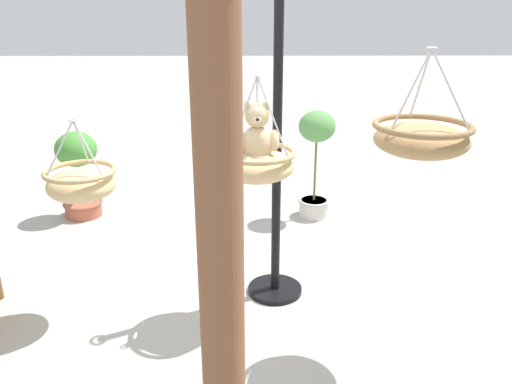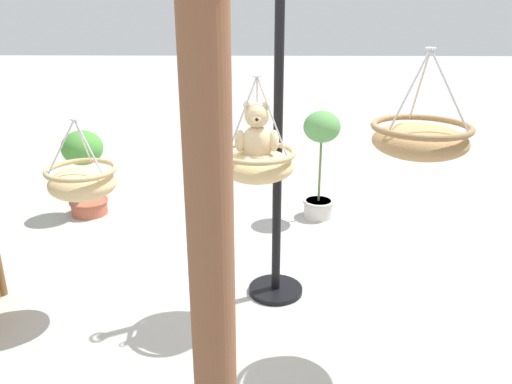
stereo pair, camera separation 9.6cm
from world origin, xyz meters
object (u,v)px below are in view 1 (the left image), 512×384
display_pole_central (276,205)px  hanging_basket_right_low (81,183)px  teddy_bear (257,137)px  hanging_basket_left_high (421,138)px  greenhouse_pillar_left (220,249)px  potted_plant_small_succulent (78,168)px  hanging_basket_with_teddy (257,164)px  potted_plant_flowering_red (316,154)px

display_pole_central → hanging_basket_right_low: 1.44m
display_pole_central → teddy_bear: display_pole_central is taller
hanging_basket_left_high → greenhouse_pillar_left: greenhouse_pillar_left is taller
teddy_bear → potted_plant_small_succulent: size_ratio=0.46×
hanging_basket_with_teddy → teddy_bear: bearing=90.0°
potted_plant_flowering_red → greenhouse_pillar_left: bearing=75.7°
teddy_bear → potted_plant_small_succulent: teddy_bear is taller
display_pole_central → hanging_basket_left_high: 1.30m
teddy_bear → hanging_basket_right_low: teddy_bear is taller
hanging_basket_left_high → hanging_basket_right_low: (2.20, -0.45, -0.43)m
hanging_basket_left_high → hanging_basket_right_low: size_ratio=1.09×
potted_plant_flowering_red → potted_plant_small_succulent: (2.56, -0.04, -0.16)m
hanging_basket_left_high → greenhouse_pillar_left: size_ratio=0.25×
greenhouse_pillar_left → potted_plant_small_succulent: (1.73, -3.29, -0.68)m
greenhouse_pillar_left → potted_plant_small_succulent: greenhouse_pillar_left is taller
display_pole_central → potted_plant_flowering_red: (-0.50, -1.58, -0.06)m
potted_plant_flowering_red → hanging_basket_with_teddy: bearing=70.4°
teddy_bear → greenhouse_pillar_left: bearing=82.8°
hanging_basket_with_teddy → greenhouse_pillar_left: bearing=82.9°
hanging_basket_with_teddy → potted_plant_flowering_red: (-0.65, -1.83, -0.47)m
greenhouse_pillar_left → potted_plant_flowering_red: 3.40m
teddy_bear → potted_plant_small_succulent: (1.91, -1.89, -0.82)m
potted_plant_small_succulent → hanging_basket_left_high: bearing=141.0°
hanging_basket_with_teddy → potted_plant_flowering_red: 2.00m
display_pole_central → greenhouse_pillar_left: greenhouse_pillar_left is taller
teddy_bear → potted_plant_flowering_red: (-0.65, -1.85, -0.66)m
hanging_basket_with_teddy → hanging_basket_left_high: 1.11m
hanging_basket_with_teddy → greenhouse_pillar_left: greenhouse_pillar_left is taller
teddy_bear → hanging_basket_left_high: size_ratio=0.69×
hanging_basket_left_high → greenhouse_pillar_left: (1.15, 0.96, -0.24)m
teddy_bear → potted_plant_flowering_red: size_ratio=0.37×
teddy_bear → potted_plant_flowering_red: bearing=-109.4°
hanging_basket_with_teddy → greenhouse_pillar_left: 1.43m
display_pole_central → hanging_basket_right_low: bearing=10.8°
display_pole_central → greenhouse_pillar_left: size_ratio=0.96×
potted_plant_small_succulent → teddy_bear: bearing=135.3°
hanging_basket_with_teddy → teddy_bear: size_ratio=1.67×
hanging_basket_right_low → potted_plant_flowering_red: size_ratio=0.49×
hanging_basket_with_teddy → hanging_basket_right_low: 1.24m
greenhouse_pillar_left → hanging_basket_right_low: bearing=-53.0°
display_pole_central → greenhouse_pillar_left: 1.77m
display_pole_central → potted_plant_small_succulent: 2.63m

